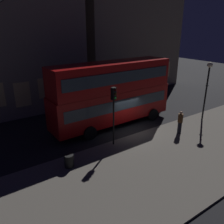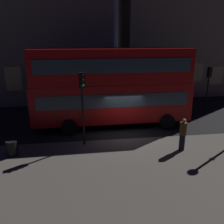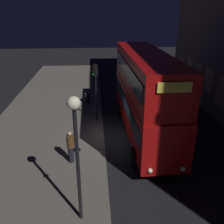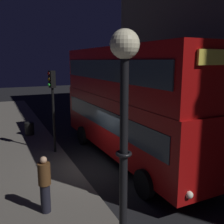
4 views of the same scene
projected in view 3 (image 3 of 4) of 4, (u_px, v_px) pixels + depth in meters
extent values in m
plane|color=black|center=(115.00, 138.00, 16.21)|extent=(80.00, 80.00, 0.00)
cube|color=#5B564F|center=(42.00, 140.00, 15.88)|extent=(44.00, 8.10, 0.12)
cube|color=#F2D18C|center=(181.00, 67.00, 25.80)|extent=(1.40, 0.06, 2.07)
cube|color=#E5C67F|center=(189.00, 68.00, 23.67)|extent=(1.40, 0.06, 2.12)
cube|color=#E5C67F|center=(198.00, 77.00, 21.77)|extent=(1.40, 0.06, 2.27)
cube|color=#E5C67F|center=(209.00, 80.00, 19.64)|extent=(1.40, 0.06, 1.93)
cube|color=#E5C67F|center=(221.00, 93.00, 17.76)|extent=(1.40, 0.06, 2.23)
cube|color=#9E0C0C|center=(144.00, 108.00, 16.19)|extent=(10.93, 2.66, 2.65)
cube|color=#9E0C0C|center=(146.00, 71.00, 15.22)|extent=(10.72, 2.61, 2.29)
cube|color=#2D3842|center=(144.00, 103.00, 16.06)|extent=(10.06, 2.70, 0.90)
cube|color=#2D3842|center=(146.00, 69.00, 15.17)|extent=(10.06, 2.70, 0.90)
cube|color=#F2D84C|center=(175.00, 87.00, 10.03)|extent=(0.11, 1.48, 0.44)
sphere|color=white|center=(183.00, 169.00, 11.63)|extent=(0.24, 0.24, 0.24)
sphere|color=white|center=(150.00, 171.00, 11.50)|extent=(0.24, 0.24, 0.24)
cylinder|color=black|center=(179.00, 154.00, 13.42)|extent=(1.07, 0.26, 1.07)
cylinder|color=black|center=(133.00, 157.00, 13.21)|extent=(1.07, 0.26, 1.07)
cylinder|color=black|center=(151.00, 108.00, 19.55)|extent=(1.07, 0.26, 1.07)
cylinder|color=black|center=(119.00, 110.00, 19.34)|extent=(1.07, 0.26, 1.07)
cylinder|color=black|center=(96.00, 99.00, 17.88)|extent=(0.12, 0.12, 3.40)
cube|color=black|center=(95.00, 70.00, 17.04)|extent=(0.37, 0.32, 0.85)
sphere|color=black|center=(93.00, 67.00, 16.89)|extent=(0.17, 0.17, 0.17)
sphere|color=black|center=(93.00, 71.00, 17.00)|extent=(0.17, 0.17, 0.17)
sphere|color=green|center=(93.00, 74.00, 17.10)|extent=(0.17, 0.17, 0.17)
cylinder|color=black|center=(78.00, 169.00, 8.95)|extent=(0.14, 0.14, 4.78)
torus|color=black|center=(77.00, 150.00, 8.63)|extent=(0.28, 0.28, 0.06)
sphere|color=#F9EFC6|center=(74.00, 103.00, 7.93)|extent=(0.47, 0.47, 0.47)
cylinder|color=black|center=(71.00, 154.00, 13.32)|extent=(0.31, 0.31, 0.94)
cylinder|color=#513319|center=(70.00, 141.00, 13.00)|extent=(0.39, 0.39, 0.70)
sphere|color=tan|center=(70.00, 134.00, 12.82)|extent=(0.22, 0.22, 0.22)
cylinder|color=black|center=(87.00, 98.00, 21.87)|extent=(0.58, 0.58, 0.81)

